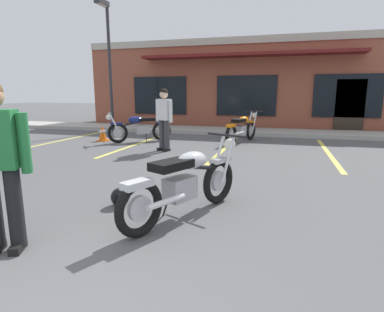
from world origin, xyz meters
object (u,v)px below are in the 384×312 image
(motorcycle_foreground_classic, at_px, (186,182))
(motorcycle_red_sportbike, at_px, (242,128))
(parking_lot_lamp_post, at_px, (108,50))
(motorcycle_black_cruiser, at_px, (139,128))
(traffic_cone, at_px, (103,133))
(helmet_on_pavement, at_px, (120,197))
(person_by_back_row, at_px, (164,116))

(motorcycle_foreground_classic, relative_size, motorcycle_red_sportbike, 0.96)
(motorcycle_foreground_classic, distance_m, parking_lot_lamp_post, 9.80)
(motorcycle_black_cruiser, height_order, traffic_cone, motorcycle_black_cruiser)
(motorcycle_foreground_classic, xyz_separation_m, parking_lot_lamp_post, (-5.48, 7.65, 2.73))
(motorcycle_red_sportbike, bearing_deg, parking_lot_lamp_post, 167.02)
(motorcycle_foreground_classic, relative_size, traffic_cone, 3.70)
(helmet_on_pavement, bearing_deg, person_by_back_row, 102.66)
(motorcycle_black_cruiser, distance_m, helmet_on_pavement, 5.98)
(motorcycle_black_cruiser, bearing_deg, parking_lot_lamp_post, 137.49)
(traffic_cone, bearing_deg, motorcycle_foreground_classic, -50.27)
(motorcycle_red_sportbike, xyz_separation_m, traffic_cone, (-4.47, -0.91, -0.20))
(helmet_on_pavement, relative_size, traffic_cone, 0.49)
(motorcycle_black_cruiser, distance_m, parking_lot_lamp_post, 4.04)
(motorcycle_red_sportbike, distance_m, person_by_back_row, 2.81)
(motorcycle_black_cruiser, bearing_deg, traffic_cone, -173.39)
(motorcycle_foreground_classic, relative_size, helmet_on_pavement, 7.55)
(motorcycle_red_sportbike, bearing_deg, traffic_cone, -168.45)
(motorcycle_black_cruiser, xyz_separation_m, traffic_cone, (-1.27, -0.15, -0.20))
(traffic_cone, bearing_deg, helmet_on_pavement, -56.38)
(helmet_on_pavement, relative_size, parking_lot_lamp_post, 0.05)
(motorcycle_foreground_classic, xyz_separation_m, helmet_on_pavement, (-1.00, 0.13, -0.33))
(motorcycle_red_sportbike, distance_m, traffic_cone, 4.57)
(motorcycle_red_sportbike, height_order, helmet_on_pavement, motorcycle_red_sportbike)
(motorcycle_black_cruiser, bearing_deg, person_by_back_row, -43.65)
(motorcycle_black_cruiser, distance_m, traffic_cone, 1.30)
(motorcycle_black_cruiser, xyz_separation_m, helmet_on_pavement, (2.30, -5.51, -0.33))
(parking_lot_lamp_post, bearing_deg, motorcycle_foreground_classic, -54.36)
(person_by_back_row, distance_m, traffic_cone, 2.94)
(motorcycle_black_cruiser, bearing_deg, motorcycle_red_sportbike, 13.46)
(motorcycle_foreground_classic, height_order, traffic_cone, motorcycle_foreground_classic)
(motorcycle_red_sportbike, bearing_deg, person_by_back_row, -132.15)
(motorcycle_foreground_classic, distance_m, motorcycle_red_sportbike, 6.40)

